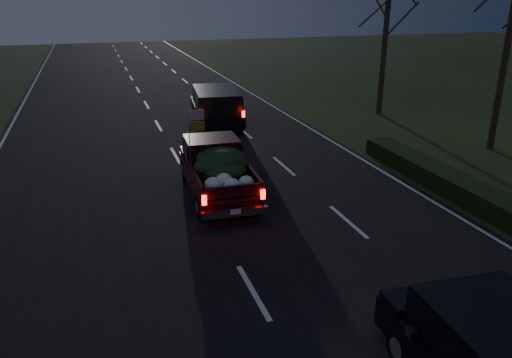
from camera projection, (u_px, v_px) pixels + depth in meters
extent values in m
plane|color=black|center=(253.00, 292.00, 10.70)|extent=(120.00, 120.00, 0.00)
cube|color=black|center=(253.00, 292.00, 10.69)|extent=(14.00, 120.00, 0.02)
cube|color=black|center=(462.00, 189.00, 15.53)|extent=(1.00, 10.00, 0.60)
cylinder|color=black|center=(508.00, 42.00, 19.07)|extent=(0.28, 0.28, 8.50)
cylinder|color=black|center=(384.00, 46.00, 25.28)|extent=(0.28, 0.28, 7.00)
cube|color=#3B080F|center=(217.00, 177.00, 15.78)|extent=(2.03, 4.60, 0.50)
cube|color=#3B080F|center=(212.00, 150.00, 16.28)|extent=(1.74, 1.53, 0.81)
cube|color=black|center=(212.00, 147.00, 16.25)|extent=(1.83, 1.44, 0.50)
cube|color=#3B080F|center=(224.00, 182.00, 14.63)|extent=(1.80, 2.61, 0.05)
ellipsoid|color=black|center=(222.00, 164.00, 14.91)|extent=(1.52, 1.70, 0.54)
cylinder|color=gray|center=(189.00, 140.00, 15.13)|extent=(0.03, 0.03, 1.80)
cube|color=red|center=(196.00, 115.00, 14.92)|extent=(0.47, 0.04, 0.31)
cube|color=gold|center=(197.00, 127.00, 15.05)|extent=(0.47, 0.04, 0.31)
cube|color=black|center=(216.00, 111.00, 24.12)|extent=(2.62, 5.13, 0.62)
cube|color=black|center=(216.00, 98.00, 23.64)|extent=(2.34, 3.79, 0.82)
cube|color=black|center=(216.00, 96.00, 23.61)|extent=(2.43, 3.70, 0.49)
cube|color=black|center=(411.00, 333.00, 7.66)|extent=(0.11, 0.22, 0.15)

